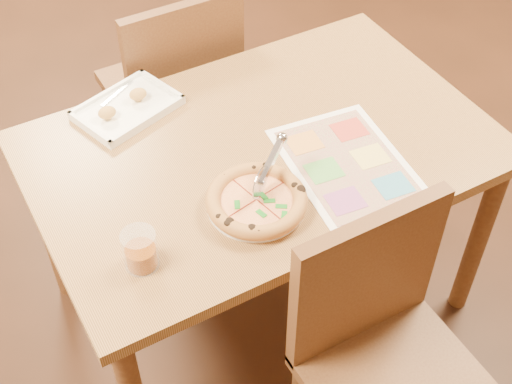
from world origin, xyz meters
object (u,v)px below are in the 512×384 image
chair_near (382,332)px  dining_table (262,166)px  chair_far (177,77)px  pizza_cutter (268,168)px  menu (347,164)px  glass_tumbler (141,252)px  pizza (257,200)px  appetizer_tray (127,108)px  plate (256,204)px

chair_near → dining_table: bearing=90.0°
chair_far → pizza_cutter: bearing=83.8°
pizza_cutter → menu: 0.26m
dining_table → glass_tumbler: glass_tumbler is taller
dining_table → chair_near: bearing=-90.0°
chair_near → glass_tumbler: chair_near is taller
pizza → appetizer_tray: 0.55m
chair_near → appetizer_tray: bearing=106.7°
plate → glass_tumbler: size_ratio=2.44×
dining_table → pizza_cutter: (-0.08, -0.17, 0.18)m
pizza_cutter → pizza: bearing=177.8°
chair_near → chair_far: (-0.00, 1.20, 0.00)m
glass_tumbler → pizza: bearing=4.6°
chair_far → appetizer_tray: (-0.28, -0.28, 0.17)m
chair_far → pizza: chair_far is taller
pizza → pizza_cutter: pizza_cutter is taller
dining_table → pizza: 0.27m
pizza_cutter → appetizer_tray: bearing=76.5°
pizza_cutter → appetizer_tray: (-0.19, 0.50, -0.08)m
chair_far → pizza_cutter: (-0.08, -0.77, 0.25)m
plate → appetizer_tray: (-0.15, 0.52, 0.01)m
chair_far → plate: (-0.13, -0.80, 0.16)m
chair_far → appetizer_tray: 0.43m
chair_far → pizza: 0.84m
chair_near → plate: size_ratio=1.82×
chair_near → chair_far: 1.20m
pizza_cutter → dining_table: bearing=29.3°
pizza → pizza_cutter: size_ratio=1.75×
pizza_cutter → glass_tumbler: (-0.38, -0.06, -0.05)m
glass_tumbler → pizza_cutter: bearing=8.8°
dining_table → plate: bearing=-123.8°
glass_tumbler → menu: glass_tumbler is taller
menu → glass_tumbler: bearing=-175.9°
appetizer_tray → glass_tumbler: glass_tumbler is taller
pizza → menu: 0.30m
plate → menu: bearing=2.0°
pizza_cutter → menu: bearing=-38.0°
appetizer_tray → menu: appetizer_tray is taller
chair_far → menu: chair_far is taller
plate → glass_tumbler: 0.34m
chair_near → menu: size_ratio=1.09×
dining_table → pizza: size_ratio=4.91×
dining_table → menu: 0.26m
dining_table → glass_tumbler: 0.54m
appetizer_tray → menu: size_ratio=0.77×
chair_near → pizza: (-0.13, 0.40, 0.18)m
chair_near → pizza_cutter: 0.50m
glass_tumbler → chair_near: bearing=-38.5°
dining_table → plate: size_ratio=5.04×
chair_far → appetizer_tray: size_ratio=1.40×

